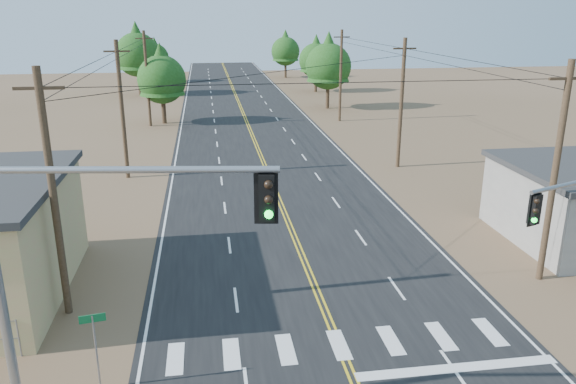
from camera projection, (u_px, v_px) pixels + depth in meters
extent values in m
cube|color=black|center=(270.00, 179.00, 41.61)|extent=(15.00, 200.00, 0.02)
cylinder|color=gray|center=(19.00, 338.00, 20.01)|extent=(0.06, 0.06, 1.50)
cylinder|color=#4C3826|center=(54.00, 198.00, 21.67)|extent=(0.30, 0.30, 10.00)
cube|color=#4C3826|center=(39.00, 88.00, 20.38)|extent=(1.80, 0.12, 0.12)
cylinder|color=#4C3826|center=(122.00, 111.00, 40.50)|extent=(0.30, 0.30, 10.00)
cube|color=#4C3826|center=(117.00, 51.00, 39.21)|extent=(1.80, 0.12, 0.12)
cylinder|color=#4C3826|center=(147.00, 79.00, 59.33)|extent=(0.30, 0.30, 10.00)
cube|color=#4C3826|center=(144.00, 38.00, 58.04)|extent=(1.80, 0.12, 0.12)
cylinder|color=#4C3826|center=(554.00, 175.00, 24.60)|extent=(0.30, 0.30, 10.00)
cube|color=#4C3826|center=(569.00, 78.00, 23.31)|extent=(1.80, 0.12, 0.12)
cylinder|color=#4C3826|center=(401.00, 104.00, 43.43)|extent=(0.30, 0.30, 10.00)
cube|color=#4C3826|center=(405.00, 48.00, 42.14)|extent=(1.80, 0.12, 0.12)
cylinder|color=#4C3826|center=(341.00, 76.00, 62.26)|extent=(0.30, 0.30, 10.00)
cube|color=#4C3826|center=(342.00, 37.00, 60.97)|extent=(1.80, 0.12, 0.12)
cylinder|color=gray|center=(3.00, 314.00, 15.31)|extent=(0.27, 0.27, 7.95)
cylinder|color=gray|center=(129.00, 170.00, 14.09)|extent=(7.53, 1.23, 0.18)
cube|color=black|center=(267.00, 197.00, 14.34)|extent=(0.44, 0.39, 1.25)
sphere|color=black|center=(268.00, 185.00, 14.03)|extent=(0.23, 0.23, 0.23)
sphere|color=black|center=(269.00, 200.00, 14.15)|extent=(0.23, 0.23, 0.23)
sphere|color=#0CE533|center=(269.00, 214.00, 14.28)|extent=(0.23, 0.23, 0.23)
cube|color=black|center=(535.00, 209.00, 17.89)|extent=(0.39, 0.37, 1.00)
sphere|color=black|center=(537.00, 201.00, 17.64)|extent=(0.18, 0.18, 0.18)
sphere|color=black|center=(536.00, 211.00, 17.74)|extent=(0.18, 0.18, 0.18)
sphere|color=#0CE533|center=(534.00, 220.00, 17.84)|extent=(0.18, 0.18, 0.18)
cylinder|color=gray|center=(96.00, 353.00, 18.10)|extent=(0.07, 0.07, 2.72)
cube|color=#0D6130|center=(92.00, 318.00, 17.71)|extent=(0.81, 0.17, 0.27)
cylinder|color=#3F2D1E|center=(164.00, 109.00, 61.92)|extent=(0.49, 0.49, 3.14)
cone|color=#1D4614|center=(161.00, 69.00, 60.58)|extent=(4.89, 4.89, 5.59)
sphere|color=#1D4614|center=(162.00, 79.00, 60.93)|extent=(5.24, 5.24, 5.24)
cylinder|color=#3F2D1E|center=(140.00, 82.00, 82.97)|extent=(0.47, 0.47, 3.82)
cone|color=#1D4614|center=(137.00, 45.00, 81.35)|extent=(5.94, 5.94, 6.79)
sphere|color=#1D4614|center=(137.00, 55.00, 81.77)|extent=(6.36, 6.36, 6.36)
cylinder|color=#3F2D1E|center=(156.00, 74.00, 98.20)|extent=(0.45, 0.45, 2.78)
cone|color=#1D4614|center=(155.00, 51.00, 97.01)|extent=(4.33, 4.33, 4.95)
sphere|color=#1D4614|center=(155.00, 57.00, 97.32)|extent=(4.64, 4.64, 4.64)
cylinder|color=#3F2D1E|center=(328.00, 95.00, 71.48)|extent=(0.46, 0.46, 3.45)
cone|color=#1D4614|center=(328.00, 56.00, 70.01)|extent=(5.37, 5.37, 6.14)
sphere|color=#1D4614|center=(328.00, 66.00, 70.39)|extent=(5.76, 5.76, 5.76)
cylinder|color=#3F2D1E|center=(316.00, 82.00, 86.35)|extent=(0.43, 0.43, 3.11)
cone|color=#1D4614|center=(316.00, 53.00, 85.03)|extent=(4.84, 4.84, 5.53)
sphere|color=#1D4614|center=(316.00, 60.00, 85.37)|extent=(5.18, 5.18, 5.18)
cylinder|color=#3F2D1E|center=(285.00, 69.00, 104.82)|extent=(0.44, 0.44, 3.15)
cone|color=#1D4614|center=(285.00, 45.00, 103.48)|extent=(4.90, 4.90, 5.60)
sphere|color=#1D4614|center=(285.00, 51.00, 103.83)|extent=(5.25, 5.25, 5.25)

